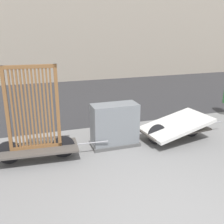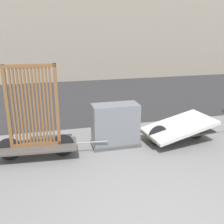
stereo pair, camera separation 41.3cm
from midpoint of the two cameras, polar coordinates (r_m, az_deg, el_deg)
name	(u,v)px [view 2 (the right image)]	position (r m, az deg, el deg)	size (l,w,h in m)	color
road_strip	(82,97)	(10.89, -5.57, 3.24)	(56.00, 7.06, 0.01)	#2D2D30
bike_cart_with_bedframe	(35,128)	(5.73, -14.46, -3.37)	(2.45, 0.83, 2.04)	#4C4742
bike_cart_with_mattress	(179,128)	(6.71, 16.02, -3.41)	(2.45, 1.21, 0.62)	#4C4742
utility_cabinet	(115,127)	(6.24, 2.63, -3.26)	(1.15, 0.56, 1.03)	#4C4C4C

